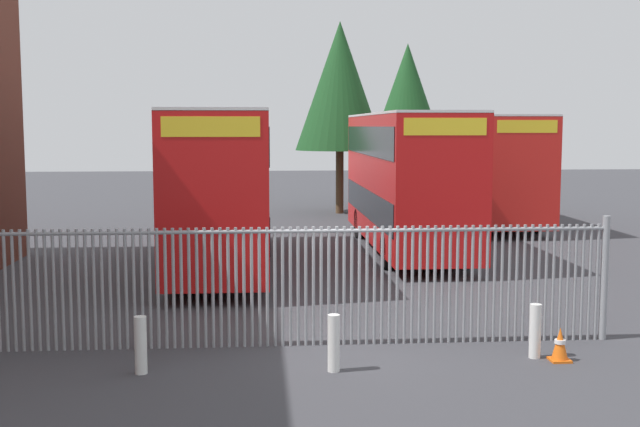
# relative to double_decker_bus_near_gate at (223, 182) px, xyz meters

# --- Properties ---
(ground_plane) EXTENTS (100.00, 100.00, 0.00)m
(ground_plane) POSITION_rel_double_decker_bus_near_gate_xyz_m (2.43, -0.50, -2.42)
(ground_plane) COLOR #3D3D42
(palisade_fence) EXTENTS (13.06, 0.14, 2.35)m
(palisade_fence) POSITION_rel_double_decker_bus_near_gate_xyz_m (1.02, -8.50, -1.24)
(palisade_fence) COLOR gray
(palisade_fence) RESTS_ON ground
(double_decker_bus_near_gate) EXTENTS (2.54, 10.81, 4.42)m
(double_decker_bus_near_gate) POSITION_rel_double_decker_bus_near_gate_xyz_m (0.00, 0.00, 0.00)
(double_decker_bus_near_gate) COLOR red
(double_decker_bus_near_gate) RESTS_ON ground
(double_decker_bus_behind_fence_left) EXTENTS (2.54, 10.81, 4.42)m
(double_decker_bus_behind_fence_left) POSITION_rel_double_decker_bus_near_gate_xyz_m (5.73, 2.57, 0.00)
(double_decker_bus_behind_fence_left) COLOR red
(double_decker_bus_behind_fence_left) RESTS_ON ground
(double_decker_bus_behind_fence_right) EXTENTS (2.54, 10.81, 4.42)m
(double_decker_bus_behind_fence_right) POSITION_rel_double_decker_bus_near_gate_xyz_m (10.26, 9.61, 0.00)
(double_decker_bus_behind_fence_right) COLOR red
(double_decker_bus_behind_fence_right) RESTS_ON ground
(bollard_near_left) EXTENTS (0.20, 0.20, 0.95)m
(bollard_near_left) POSITION_rel_double_decker_bus_near_gate_xyz_m (-0.91, -9.98, -1.95)
(bollard_near_left) COLOR silver
(bollard_near_left) RESTS_ON ground
(bollard_center_front) EXTENTS (0.20, 0.20, 0.95)m
(bollard_center_front) POSITION_rel_double_decker_bus_near_gate_xyz_m (2.23, -10.10, -1.95)
(bollard_center_front) COLOR silver
(bollard_center_front) RESTS_ON ground
(bollard_near_right) EXTENTS (0.20, 0.20, 0.95)m
(bollard_near_right) POSITION_rel_double_decker_bus_near_gate_xyz_m (5.79, -9.59, -1.95)
(bollard_near_right) COLOR silver
(bollard_near_right) RESTS_ON ground
(traffic_cone_by_gate) EXTENTS (0.34, 0.34, 0.59)m
(traffic_cone_by_gate) POSITION_rel_double_decker_bus_near_gate_xyz_m (6.15, -9.82, -2.13)
(traffic_cone_by_gate) COLOR orange
(traffic_cone_by_gate) RESTS_ON ground
(tree_tall_back) EXTENTS (4.08, 4.08, 8.74)m
(tree_tall_back) POSITION_rel_double_decker_bus_near_gate_xyz_m (4.74, 13.80, 3.39)
(tree_tall_back) COLOR #4C3823
(tree_tall_back) RESTS_ON ground
(tree_short_side) EXTENTS (4.20, 4.20, 8.34)m
(tree_short_side) POSITION_rel_double_decker_bus_near_gate_xyz_m (8.89, 19.37, 2.91)
(tree_short_side) COLOR #4C3823
(tree_short_side) RESTS_ON ground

